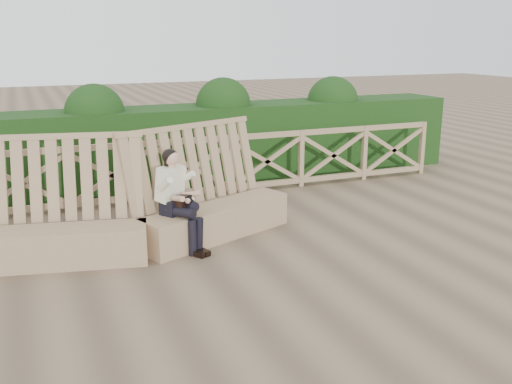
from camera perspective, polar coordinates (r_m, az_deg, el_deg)
name	(u,v)px	position (r m, az deg, el deg)	size (l,w,h in m)	color
ground	(274,268)	(7.28, 1.82, -7.56)	(60.00, 60.00, 0.00)	brown
bench	(137,220)	(7.94, -11.78, -2.77)	(4.70, 1.59, 1.62)	#8D7150
woman	(177,196)	(7.74, -7.86, -0.35)	(0.62, 0.83, 1.39)	black
guardrail	(194,168)	(10.25, -6.25, 2.41)	(10.10, 0.09, 1.10)	#8A6C50
hedge	(176,146)	(11.34, -8.01, 4.62)	(12.00, 1.20, 1.50)	black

